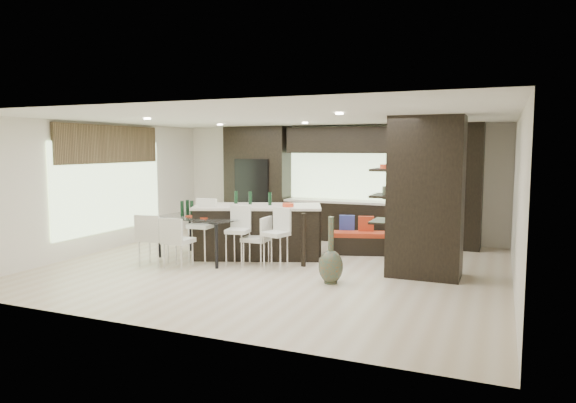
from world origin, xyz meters
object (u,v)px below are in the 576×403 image
at_px(stool_left, 202,237).
at_px(bench, 357,243).
at_px(stool_right, 276,245).
at_px(dining_table, 202,238).
at_px(chair_end, 256,242).
at_px(floor_vase, 331,250).
at_px(chair_near, 178,244).
at_px(kitchen_island, 258,231).
at_px(chair_far, 153,242).
at_px(stool_mid, 238,242).

distance_m(stool_left, bench, 3.17).
distance_m(stool_right, dining_table, 1.69).
relative_size(dining_table, chair_end, 2.09).
relative_size(floor_vase, chair_end, 1.30).
distance_m(chair_near, chair_end, 1.42).
xyz_separation_m(kitchen_island, stool_left, (-0.77, -0.85, -0.03)).
bearing_deg(stool_right, floor_vase, -8.12).
bearing_deg(dining_table, floor_vase, -0.76).
relative_size(chair_near, chair_far, 0.97).
height_order(floor_vase, chair_end, floor_vase).
distance_m(kitchen_island, stool_right, 1.14).
height_order(dining_table, chair_end, dining_table).
bearing_deg(chair_end, dining_table, 88.92).
bearing_deg(kitchen_island, chair_near, -143.66).
height_order(chair_near, chair_end, chair_near).
bearing_deg(chair_end, stool_left, 101.71).
bearing_deg(chair_near, stool_left, 75.94).
distance_m(stool_right, chair_end, 0.55).
relative_size(kitchen_island, bench, 2.12).
height_order(stool_left, stool_right, stool_left).
height_order(stool_left, chair_end, stool_left).
distance_m(stool_mid, stool_right, 0.77).
bearing_deg(stool_mid, stool_right, -9.53).
relative_size(stool_mid, bench, 0.76).
height_order(stool_left, stool_mid, stool_left).
relative_size(stool_left, chair_end, 1.17).
xyz_separation_m(stool_right, bench, (1.00, 1.88, -0.22)).
relative_size(stool_left, floor_vase, 0.90).
relative_size(dining_table, chair_near, 2.02).
xyz_separation_m(stool_mid, chair_end, (0.27, 0.22, -0.03)).
distance_m(stool_left, stool_mid, 0.77).
bearing_deg(stool_right, stool_mid, -164.10).
bearing_deg(chair_end, kitchen_island, 22.40).
distance_m(chair_far, chair_end, 1.90).
distance_m(bench, dining_table, 3.15).
bearing_deg(chair_far, dining_table, 47.06).
bearing_deg(stool_right, chair_near, -144.89).
relative_size(kitchen_island, stool_right, 2.82).
distance_m(stool_left, chair_end, 1.06).
height_order(kitchen_island, chair_near, kitchen_island).
relative_size(stool_left, stool_mid, 1.09).
relative_size(kitchen_island, chair_end, 3.01).
relative_size(bench, dining_table, 0.68).
bearing_deg(stool_mid, kitchen_island, 80.37).
xyz_separation_m(dining_table, chair_end, (1.18, -0.00, -0.00)).
height_order(chair_far, chair_end, chair_far).
xyz_separation_m(kitchen_island, stool_right, (0.77, -0.83, -0.08)).
xyz_separation_m(stool_left, stool_right, (1.54, 0.02, -0.04)).
bearing_deg(bench, stool_mid, -150.12).
bearing_deg(bench, stool_left, -160.08).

